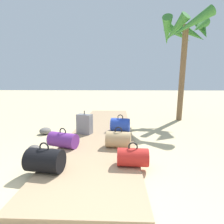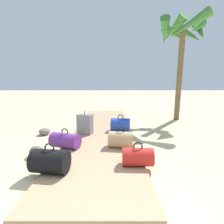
{
  "view_description": "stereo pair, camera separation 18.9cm",
  "coord_description": "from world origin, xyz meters",
  "px_view_note": "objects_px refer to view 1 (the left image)",
  "views": [
    {
      "loc": [
        0.46,
        -1.62,
        1.47
      ],
      "look_at": [
        0.26,
        4.01,
        0.55
      ],
      "focal_mm": 28.87,
      "sensor_mm": 36.0,
      "label": 1
    },
    {
      "loc": [
        0.27,
        -1.63,
        1.47
      ],
      "look_at": [
        0.26,
        4.01,
        0.55
      ],
      "focal_mm": 28.87,
      "sensor_mm": 36.0,
      "label": 2
    }
  ],
  "objects_px": {
    "suitcase_grey": "(85,124)",
    "palm_tree_far_right": "(186,36)",
    "duffel_bag_purple": "(63,140)",
    "duffel_bag_blue": "(120,125)",
    "duffel_bag_black": "(45,160)",
    "duffel_bag_tan": "(118,140)",
    "duffel_bag_red": "(133,157)"
  },
  "relations": [
    {
      "from": "duffel_bag_tan",
      "to": "duffel_bag_red",
      "type": "bearing_deg",
      "value": -74.45
    },
    {
      "from": "duffel_bag_red",
      "to": "duffel_bag_tan",
      "type": "xyz_separation_m",
      "value": [
        -0.24,
        0.87,
        0.02
      ]
    },
    {
      "from": "palm_tree_far_right",
      "to": "duffel_bag_blue",
      "type": "bearing_deg",
      "value": -141.15
    },
    {
      "from": "duffel_bag_black",
      "to": "duffel_bag_blue",
      "type": "bearing_deg",
      "value": 63.7
    },
    {
      "from": "suitcase_grey",
      "to": "duffel_bag_black",
      "type": "distance_m",
      "value": 2.18
    },
    {
      "from": "duffel_bag_blue",
      "to": "palm_tree_far_right",
      "type": "distance_m",
      "value": 4.21
    },
    {
      "from": "duffel_bag_black",
      "to": "palm_tree_far_right",
      "type": "distance_m",
      "value": 6.35
    },
    {
      "from": "duffel_bag_black",
      "to": "palm_tree_far_right",
      "type": "height_order",
      "value": "palm_tree_far_right"
    },
    {
      "from": "duffel_bag_purple",
      "to": "duffel_bag_black",
      "type": "height_order",
      "value": "duffel_bag_black"
    },
    {
      "from": "duffel_bag_red",
      "to": "duffel_bag_blue",
      "type": "bearing_deg",
      "value": 94.95
    },
    {
      "from": "suitcase_grey",
      "to": "palm_tree_far_right",
      "type": "distance_m",
      "value": 4.91
    },
    {
      "from": "suitcase_grey",
      "to": "duffel_bag_blue",
      "type": "distance_m",
      "value": 1.03
    },
    {
      "from": "duffel_bag_purple",
      "to": "palm_tree_far_right",
      "type": "xyz_separation_m",
      "value": [
        3.64,
        3.28,
        2.92
      ]
    },
    {
      "from": "duffel_bag_purple",
      "to": "duffel_bag_black",
      "type": "xyz_separation_m",
      "value": [
        0.05,
        -1.09,
        0.02
      ]
    },
    {
      "from": "duffel_bag_purple",
      "to": "duffel_bag_blue",
      "type": "distance_m",
      "value": 1.85
    },
    {
      "from": "duffel_bag_tan",
      "to": "suitcase_grey",
      "type": "bearing_deg",
      "value": 131.54
    },
    {
      "from": "duffel_bag_red",
      "to": "duffel_bag_black",
      "type": "xyz_separation_m",
      "value": [
        -1.4,
        -0.24,
        0.03
      ]
    },
    {
      "from": "duffel_bag_black",
      "to": "duffel_bag_red",
      "type": "bearing_deg",
      "value": 9.8
    },
    {
      "from": "duffel_bag_blue",
      "to": "palm_tree_far_right",
      "type": "bearing_deg",
      "value": 38.85
    },
    {
      "from": "duffel_bag_purple",
      "to": "duffel_bag_blue",
      "type": "height_order",
      "value": "duffel_bag_blue"
    },
    {
      "from": "duffel_bag_tan",
      "to": "palm_tree_far_right",
      "type": "relative_size",
      "value": 0.14
    },
    {
      "from": "duffel_bag_black",
      "to": "suitcase_grey",
      "type": "bearing_deg",
      "value": 84.1
    },
    {
      "from": "duffel_bag_tan",
      "to": "duffel_bag_black",
      "type": "bearing_deg",
      "value": -136.12
    },
    {
      "from": "duffel_bag_purple",
      "to": "duffel_bag_red",
      "type": "xyz_separation_m",
      "value": [
        1.44,
        -0.84,
        -0.01
      ]
    },
    {
      "from": "duffel_bag_red",
      "to": "duffel_bag_tan",
      "type": "height_order",
      "value": "duffel_bag_tan"
    },
    {
      "from": "palm_tree_far_right",
      "to": "duffel_bag_red",
      "type": "bearing_deg",
      "value": -118.01
    },
    {
      "from": "suitcase_grey",
      "to": "palm_tree_far_right",
      "type": "relative_size",
      "value": 0.16
    },
    {
      "from": "duffel_bag_purple",
      "to": "duffel_bag_blue",
      "type": "relative_size",
      "value": 1.2
    },
    {
      "from": "duffel_bag_tan",
      "to": "suitcase_grey",
      "type": "relative_size",
      "value": 0.89
    },
    {
      "from": "duffel_bag_black",
      "to": "palm_tree_far_right",
      "type": "xyz_separation_m",
      "value": [
        3.59,
        4.36,
        2.9
      ]
    },
    {
      "from": "suitcase_grey",
      "to": "palm_tree_far_right",
      "type": "xyz_separation_m",
      "value": [
        3.37,
        2.2,
        2.81
      ]
    },
    {
      "from": "palm_tree_far_right",
      "to": "suitcase_grey",
      "type": "bearing_deg",
      "value": -146.86
    }
  ]
}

